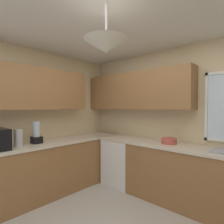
% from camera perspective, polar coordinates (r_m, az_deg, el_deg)
% --- Properties ---
extents(room_shell, '(4.01, 3.70, 2.58)m').
position_cam_1_polar(room_shell, '(2.48, 0.09, 6.99)').
color(room_shell, beige).
rests_on(room_shell, ground_plane).
extents(counter_run_left, '(0.65, 3.31, 0.90)m').
position_cam_1_polar(counter_run_left, '(3.38, -22.96, -16.52)').
color(counter_run_left, olive).
rests_on(counter_run_left, ground_plane).
extents(counter_run_back, '(3.10, 0.65, 0.90)m').
position_cam_1_polar(counter_run_back, '(3.18, 21.26, -17.67)').
color(counter_run_back, olive).
rests_on(counter_run_back, ground_plane).
extents(dishwasher, '(0.60, 0.60, 0.86)m').
position_cam_1_polar(dishwasher, '(3.74, 3.25, -14.99)').
color(dishwasher, white).
rests_on(dishwasher, ground_plane).
extents(kettle, '(0.12, 0.12, 0.25)m').
position_cam_1_polar(kettle, '(3.14, -26.89, -7.13)').
color(kettle, '#B7B7BC').
rests_on(kettle, counter_run_left).
extents(bowl, '(0.24, 0.24, 0.09)m').
position_cam_1_polar(bowl, '(3.15, 17.13, -8.52)').
color(bowl, '#B74C42').
rests_on(bowl, counter_run_back).
extents(blender_appliance, '(0.15, 0.15, 0.36)m').
position_cam_1_polar(blender_appliance, '(3.26, -22.25, -6.14)').
color(blender_appliance, black).
rests_on(blender_appliance, counter_run_left).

